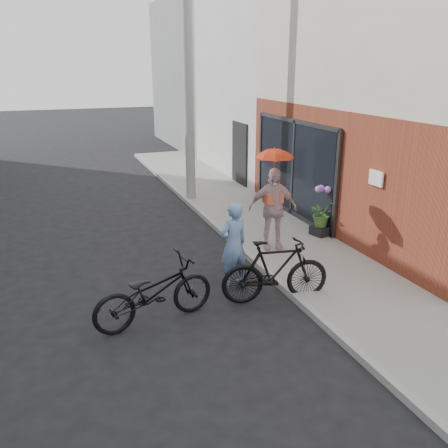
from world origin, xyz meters
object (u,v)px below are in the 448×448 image
utility_pole (189,81)px  bike_left (154,292)px  officer (233,245)px  kimono_woman (273,209)px  bike_right (275,271)px  planter (321,230)px

utility_pole → bike_left: 7.66m
officer → kimono_woman: (1.39, 1.20, 0.20)m
bike_left → kimono_woman: bearing=-67.3°
officer → bike_right: 0.99m
officer → utility_pole: bearing=-112.2°
utility_pole → bike_right: 7.23m
bike_left → bike_right: 2.12m
bike_right → planter: size_ratio=4.82×
officer → bike_right: officer is taller
officer → planter: 3.27m
planter → kimono_woman: bearing=-167.5°
officer → bike_right: size_ratio=0.85×
bike_left → planter: 5.10m
bike_right → planter: (2.40, 2.38, -0.35)m
utility_pole → planter: 5.67m
kimono_woman → utility_pole: bearing=111.8°
bike_right → kimono_woman: (0.95, 2.05, 0.44)m
utility_pole → bike_right: (-0.50, -6.59, -2.93)m
utility_pole → officer: 6.41m
bike_left → bike_right: size_ratio=1.06×
officer → planter: size_ratio=4.11×
bike_left → kimono_woman: (3.07, 2.02, 0.48)m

